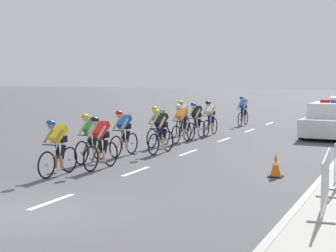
{
  "coord_description": "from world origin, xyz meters",
  "views": [
    {
      "loc": [
        6.99,
        -8.71,
        2.77
      ],
      "look_at": [
        0.08,
        7.12,
        1.1
      ],
      "focal_mm": 59.62,
      "sensor_mm": 36.0,
      "label": 1
    }
  ],
  "objects_px": {
    "cyclist_fifth": "(158,126)",
    "traffic_cone_near": "(276,166)",
    "cyclist_sixth": "(161,130)",
    "cyclist_ninth": "(183,117)",
    "cyclist_fourth": "(124,132)",
    "cyclist_eighth": "(196,120)",
    "cyclist_eleventh": "(243,110)",
    "cyclist_second": "(100,142)",
    "crowd_barrier_front": "(325,183)",
    "police_car_nearest": "(331,121)",
    "cyclist_seventh": "(181,123)",
    "cyclist_tenth": "(210,118)",
    "cyclist_lead": "(58,147)",
    "cyclist_third": "(90,137)"
  },
  "relations": [
    {
      "from": "cyclist_tenth",
      "to": "cyclist_eleventh",
      "type": "xyz_separation_m",
      "value": [
        0.07,
        4.96,
        0.0
      ]
    },
    {
      "from": "cyclist_tenth",
      "to": "cyclist_eleventh",
      "type": "height_order",
      "value": "same"
    },
    {
      "from": "cyclist_second",
      "to": "police_car_nearest",
      "type": "height_order",
      "value": "police_car_nearest"
    },
    {
      "from": "cyclist_lead",
      "to": "police_car_nearest",
      "type": "xyz_separation_m",
      "value": [
        5.51,
        12.15,
        -0.11
      ]
    },
    {
      "from": "cyclist_second",
      "to": "crowd_barrier_front",
      "type": "distance_m",
      "value": 7.2
    },
    {
      "from": "cyclist_eighth",
      "to": "crowd_barrier_front",
      "type": "bearing_deg",
      "value": -57.8
    },
    {
      "from": "cyclist_ninth",
      "to": "cyclist_tenth",
      "type": "distance_m",
      "value": 1.22
    },
    {
      "from": "cyclist_sixth",
      "to": "cyclist_ninth",
      "type": "xyz_separation_m",
      "value": [
        -1.43,
        5.53,
        0.0
      ]
    },
    {
      "from": "cyclist_ninth",
      "to": "cyclist_fifth",
      "type": "bearing_deg",
      "value": -80.77
    },
    {
      "from": "cyclist_eighth",
      "to": "cyclist_tenth",
      "type": "height_order",
      "value": "same"
    },
    {
      "from": "cyclist_second",
      "to": "cyclist_third",
      "type": "bearing_deg",
      "value": 134.89
    },
    {
      "from": "cyclist_tenth",
      "to": "cyclist_eleventh",
      "type": "relative_size",
      "value": 1.0
    },
    {
      "from": "cyclist_ninth",
      "to": "cyclist_eleventh",
      "type": "relative_size",
      "value": 1.0
    },
    {
      "from": "cyclist_lead",
      "to": "cyclist_second",
      "type": "height_order",
      "value": "same"
    },
    {
      "from": "cyclist_second",
      "to": "cyclist_ninth",
      "type": "xyz_separation_m",
      "value": [
        -1.14,
        9.07,
        0.0
      ]
    },
    {
      "from": "cyclist_sixth",
      "to": "cyclist_ninth",
      "type": "relative_size",
      "value": 1.0
    },
    {
      "from": "cyclist_tenth",
      "to": "cyclist_third",
      "type": "bearing_deg",
      "value": -96.22
    },
    {
      "from": "cyclist_fifth",
      "to": "cyclist_seventh",
      "type": "bearing_deg",
      "value": 77.8
    },
    {
      "from": "cyclist_eighth",
      "to": "cyclist_eleventh",
      "type": "height_order",
      "value": "same"
    },
    {
      "from": "cyclist_tenth",
      "to": "cyclist_eleventh",
      "type": "bearing_deg",
      "value": 89.19
    },
    {
      "from": "cyclist_fifth",
      "to": "traffic_cone_near",
      "type": "xyz_separation_m",
      "value": [
        5.37,
        -4.26,
        -0.48
      ]
    },
    {
      "from": "cyclist_third",
      "to": "cyclist_sixth",
      "type": "relative_size",
      "value": 1.0
    },
    {
      "from": "cyclist_fourth",
      "to": "cyclist_third",
      "type": "bearing_deg",
      "value": -100.31
    },
    {
      "from": "cyclist_lead",
      "to": "cyclist_third",
      "type": "bearing_deg",
      "value": 99.12
    },
    {
      "from": "cyclist_fourth",
      "to": "cyclist_seventh",
      "type": "height_order",
      "value": "same"
    },
    {
      "from": "cyclist_second",
      "to": "police_car_nearest",
      "type": "distance_m",
      "value": 11.88
    },
    {
      "from": "cyclist_sixth",
      "to": "police_car_nearest",
      "type": "distance_m",
      "value": 8.63
    },
    {
      "from": "cyclist_seventh",
      "to": "crowd_barrier_front",
      "type": "distance_m",
      "value": 11.52
    },
    {
      "from": "cyclist_tenth",
      "to": "cyclist_second",
      "type": "bearing_deg",
      "value": -90.23
    },
    {
      "from": "crowd_barrier_front",
      "to": "traffic_cone_near",
      "type": "relative_size",
      "value": 3.62
    },
    {
      "from": "cyclist_lead",
      "to": "cyclist_ninth",
      "type": "bearing_deg",
      "value": 93.39
    },
    {
      "from": "cyclist_second",
      "to": "cyclist_ninth",
      "type": "distance_m",
      "value": 9.14
    },
    {
      "from": "cyclist_fifth",
      "to": "police_car_nearest",
      "type": "relative_size",
      "value": 0.38
    },
    {
      "from": "cyclist_sixth",
      "to": "crowd_barrier_front",
      "type": "distance_m",
      "value": 8.96
    },
    {
      "from": "crowd_barrier_front",
      "to": "cyclist_fifth",
      "type": "bearing_deg",
      "value": 132.42
    },
    {
      "from": "cyclist_fifth",
      "to": "crowd_barrier_front",
      "type": "relative_size",
      "value": 0.74
    },
    {
      "from": "cyclist_fourth",
      "to": "cyclist_eighth",
      "type": "height_order",
      "value": "same"
    },
    {
      "from": "cyclist_third",
      "to": "traffic_cone_near",
      "type": "relative_size",
      "value": 2.69
    },
    {
      "from": "cyclist_fifth",
      "to": "cyclist_sixth",
      "type": "xyz_separation_m",
      "value": [
        0.77,
        -1.49,
        0.0
      ]
    },
    {
      "from": "police_car_nearest",
      "to": "traffic_cone_near",
      "type": "distance_m",
      "value": 10.02
    },
    {
      "from": "cyclist_lead",
      "to": "cyclist_fifth",
      "type": "distance_m",
      "value": 6.39
    },
    {
      "from": "cyclist_fourth",
      "to": "cyclist_sixth",
      "type": "xyz_separation_m",
      "value": [
        0.88,
        1.04,
        0.0
      ]
    },
    {
      "from": "cyclist_second",
      "to": "traffic_cone_near",
      "type": "distance_m",
      "value": 4.97
    },
    {
      "from": "cyclist_second",
      "to": "crowd_barrier_front",
      "type": "height_order",
      "value": "cyclist_second"
    },
    {
      "from": "cyclist_lead",
      "to": "cyclist_second",
      "type": "distance_m",
      "value": 1.46
    },
    {
      "from": "cyclist_lead",
      "to": "police_car_nearest",
      "type": "relative_size",
      "value": 0.38
    },
    {
      "from": "cyclist_eighth",
      "to": "crowd_barrier_front",
      "type": "height_order",
      "value": "cyclist_eighth"
    },
    {
      "from": "cyclist_third",
      "to": "police_car_nearest",
      "type": "xyz_separation_m",
      "value": [
        5.87,
        9.9,
        -0.11
      ]
    },
    {
      "from": "cyclist_tenth",
      "to": "crowd_barrier_front",
      "type": "xyz_separation_m",
      "value": [
        6.61,
        -12.14,
        -0.14
      ]
    },
    {
      "from": "cyclist_fifth",
      "to": "traffic_cone_near",
      "type": "relative_size",
      "value": 2.69
    }
  ]
}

